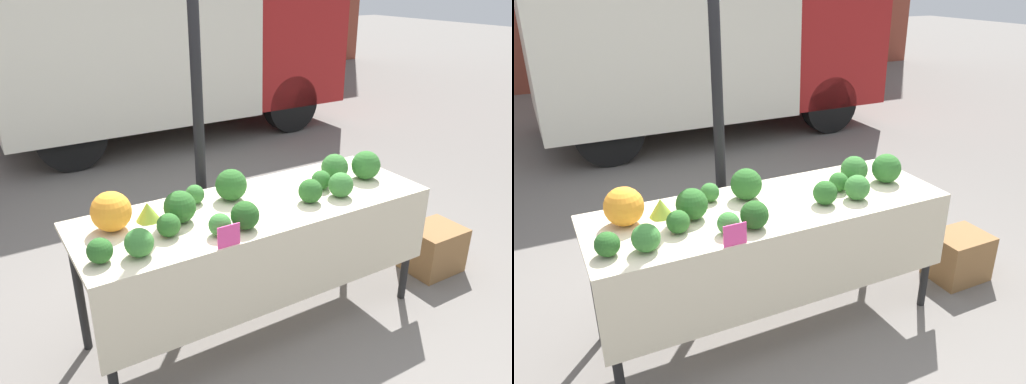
# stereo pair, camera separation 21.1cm
# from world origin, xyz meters

# --- Properties ---
(ground_plane) EXTENTS (40.00, 40.00, 0.00)m
(ground_plane) POSITION_xyz_m (0.00, 0.00, 0.00)
(ground_plane) COLOR slate
(tent_pole) EXTENTS (0.07, 0.07, 2.62)m
(tent_pole) POSITION_xyz_m (-0.09, 0.56, 1.31)
(tent_pole) COLOR black
(tent_pole) RESTS_ON ground_plane
(parked_truck) EXTENTS (4.60, 2.28, 2.72)m
(parked_truck) POSITION_xyz_m (1.04, 4.39, 1.44)
(parked_truck) COLOR silver
(parked_truck) RESTS_ON ground_plane
(market_table) EXTENTS (2.12, 0.72, 0.83)m
(market_table) POSITION_xyz_m (0.00, -0.06, 0.72)
(market_table) COLOR beige
(market_table) RESTS_ON ground_plane
(orange_cauliflower) EXTENTS (0.21, 0.21, 0.21)m
(orange_cauliflower) POSITION_xyz_m (-0.81, 0.12, 0.94)
(orange_cauliflower) COLOR orange
(orange_cauliflower) RESTS_ON market_table
(romanesco_head) EXTENTS (0.13, 0.13, 0.11)m
(romanesco_head) POSITION_xyz_m (-0.61, 0.13, 0.88)
(romanesco_head) COLOR #93B238
(romanesco_head) RESTS_ON market_table
(broccoli_head_0) EXTENTS (0.19, 0.19, 0.19)m
(broccoli_head_0) POSITION_xyz_m (0.82, -0.02, 0.93)
(broccoli_head_0) COLOR #2D6628
(broccoli_head_0) RESTS_ON market_table
(broccoli_head_1) EXTENTS (0.15, 0.15, 0.15)m
(broccoli_head_1) POSITION_xyz_m (-0.20, -0.23, 0.91)
(broccoli_head_1) COLOR #23511E
(broccoli_head_1) RESTS_ON market_table
(broccoli_head_2) EXTENTS (0.18, 0.18, 0.18)m
(broccoli_head_2) POSITION_xyz_m (-0.46, 0.02, 0.92)
(broccoli_head_2) COLOR #285B23
(broccoli_head_2) RESTS_ON market_table
(broccoli_head_3) EXTENTS (0.14, 0.14, 0.14)m
(broccoli_head_3) POSITION_xyz_m (0.29, -0.14, 0.90)
(broccoli_head_3) COLOR #285B23
(broccoli_head_3) RESTS_ON market_table
(broccoli_head_4) EXTENTS (0.17, 0.17, 0.17)m
(broccoli_head_4) POSITION_xyz_m (0.64, 0.07, 0.92)
(broccoli_head_4) COLOR #336B2D
(broccoli_head_4) RESTS_ON market_table
(broccoli_head_5) EXTENTS (0.12, 0.12, 0.12)m
(broccoli_head_5) POSITION_xyz_m (-0.58, -0.10, 0.89)
(broccoli_head_5) COLOR #285B23
(broccoli_head_5) RESTS_ON market_table
(broccoli_head_6) EXTENTS (0.14, 0.14, 0.14)m
(broccoli_head_6) POSITION_xyz_m (-0.77, -0.21, 0.90)
(broccoli_head_6) COLOR #387533
(broccoli_head_6) RESTS_ON market_table
(broccoli_head_7) EXTENTS (0.12, 0.12, 0.12)m
(broccoli_head_7) POSITION_xyz_m (-0.95, -0.17, 0.89)
(broccoli_head_7) COLOR #285B23
(broccoli_head_7) RESTS_ON market_table
(broccoli_head_8) EXTENTS (0.12, 0.12, 0.12)m
(broccoli_head_8) POSITION_xyz_m (0.47, -0.01, 0.89)
(broccoli_head_8) COLOR #2D6628
(broccoli_head_8) RESTS_ON market_table
(broccoli_head_9) EXTENTS (0.11, 0.11, 0.11)m
(broccoli_head_9) POSITION_xyz_m (-0.30, 0.20, 0.89)
(broccoli_head_9) COLOR #336B2D
(broccoli_head_9) RESTS_ON market_table
(broccoli_head_10) EXTENTS (0.12, 0.12, 0.12)m
(broccoli_head_10) POSITION_xyz_m (-0.35, -0.22, 0.89)
(broccoli_head_10) COLOR #387533
(broccoli_head_10) RESTS_ON market_table
(broccoli_head_11) EXTENTS (0.15, 0.15, 0.15)m
(broccoli_head_11) POSITION_xyz_m (0.50, -0.16, 0.91)
(broccoli_head_11) COLOR #387533
(broccoli_head_11) RESTS_ON market_table
(broccoli_head_12) EXTENTS (0.19, 0.19, 0.19)m
(broccoli_head_12) POSITION_xyz_m (-0.09, 0.14, 0.93)
(broccoli_head_12) COLOR #285B23
(broccoli_head_12) RESTS_ON market_table
(price_sign) EXTENTS (0.12, 0.01, 0.12)m
(price_sign) POSITION_xyz_m (-0.37, -0.35, 0.89)
(price_sign) COLOR #EF4793
(price_sign) RESTS_ON market_table
(produce_crate) EXTENTS (0.40, 0.32, 0.35)m
(produce_crate) POSITION_xyz_m (1.47, -0.15, 0.17)
(produce_crate) COLOR olive
(produce_crate) RESTS_ON ground_plane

